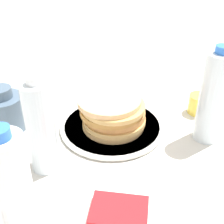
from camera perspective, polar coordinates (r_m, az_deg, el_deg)
name	(u,v)px	position (r m, az deg, el deg)	size (l,w,h in m)	color
ground_plane	(122,130)	(0.87, 1.85, -3.27)	(4.00, 4.00, 0.00)	silver
plate	(112,126)	(0.87, 0.00, -2.60)	(0.29, 0.29, 0.01)	silver
pancake_stack	(113,112)	(0.84, 0.12, -0.05)	(0.18, 0.18, 0.09)	tan
juice_glass	(199,104)	(0.96, 15.56, 1.41)	(0.06, 0.06, 0.06)	yellow
cream_jug	(5,111)	(0.90, -19.02, 0.12)	(0.11, 0.11, 0.13)	#4C6075
water_bottle_near	(41,128)	(0.70, -12.92, -2.83)	(0.06, 0.06, 0.24)	silver
water_bottle_mid	(213,98)	(0.81, 18.01, 2.49)	(0.07, 0.07, 0.26)	silver
water_bottle_far	(14,192)	(0.56, -17.54, -13.71)	(0.07, 0.07, 0.25)	white
napkin	(119,212)	(0.65, 1.29, -17.82)	(0.14, 0.12, 0.02)	red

